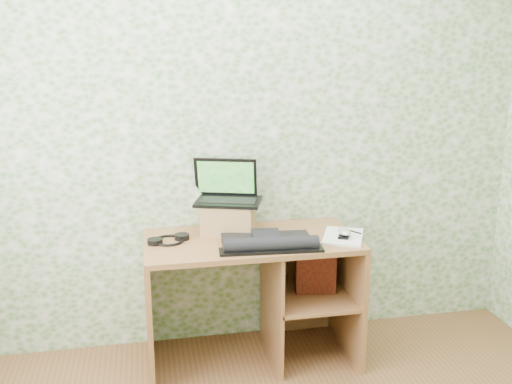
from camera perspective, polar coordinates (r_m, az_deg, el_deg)
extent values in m
plane|color=silver|center=(3.39, -1.48, 5.85)|extent=(3.50, 0.00, 3.50)
cube|color=brown|center=(3.23, -0.48, -4.93)|extent=(1.20, 0.60, 0.03)
cube|color=brown|center=(3.33, -10.62, -11.60)|extent=(0.03, 0.60, 0.72)
cube|color=brown|center=(3.52, 9.07, -10.01)|extent=(0.03, 0.60, 0.72)
cube|color=brown|center=(3.40, 1.56, -10.77)|extent=(0.02, 0.56, 0.72)
cube|color=brown|center=(3.44, 5.39, -10.10)|extent=(0.46, 0.56, 0.02)
cube|color=brown|center=(3.71, 4.23, -8.56)|extent=(0.48, 0.02, 0.72)
cube|color=#A6834A|center=(3.32, -2.76, -2.56)|extent=(0.35, 0.32, 0.17)
cube|color=black|center=(3.29, -2.78, -0.96)|extent=(0.43, 0.35, 0.02)
cube|color=black|center=(3.28, -2.76, -0.82)|extent=(0.34, 0.23, 0.00)
cube|color=black|center=(3.36, -3.06, 1.52)|extent=(0.37, 0.17, 0.23)
cube|color=#195117|center=(3.35, -3.04, 1.46)|extent=(0.33, 0.14, 0.19)
cube|color=black|center=(3.15, 1.01, -4.78)|extent=(0.50, 0.21, 0.04)
cube|color=black|center=(3.15, 1.02, -4.59)|extent=(0.17, 0.17, 0.06)
cylinder|color=black|center=(3.03, 1.52, -5.22)|extent=(0.51, 0.11, 0.08)
cube|color=black|center=(3.04, 1.54, -5.83)|extent=(0.56, 0.15, 0.01)
torus|color=black|center=(3.21, -8.72, -4.80)|extent=(0.22, 0.22, 0.01)
cylinder|color=black|center=(3.19, -10.06, -4.90)|extent=(0.08, 0.08, 0.03)
cylinder|color=black|center=(3.24, -7.42, -4.46)|extent=(0.08, 0.08, 0.03)
cube|color=silver|center=(3.28, 8.71, -4.42)|extent=(0.32, 0.36, 0.01)
ellipsoid|color=silver|center=(3.25, 8.80, -4.14)|extent=(0.11, 0.13, 0.04)
cylinder|color=black|center=(3.35, 9.54, -3.86)|extent=(0.08, 0.12, 0.01)
cube|color=maroon|center=(3.39, 5.98, -7.74)|extent=(0.24, 0.11, 0.28)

